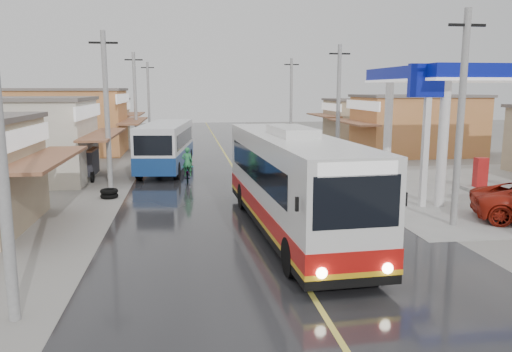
{
  "coord_description": "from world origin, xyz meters",
  "views": [
    {
      "loc": [
        -3.06,
        -17.24,
        5.16
      ],
      "look_at": [
        -0.19,
        3.11,
        1.55
      ],
      "focal_mm": 35.0,
      "sensor_mm": 36.0,
      "label": 1
    }
  ],
  "objects_px": {
    "tricycle_near": "(83,162)",
    "tyre_stack": "(109,193)",
    "coach_bus": "(291,182)",
    "cyclist": "(187,171)",
    "second_bus": "(166,146)"
  },
  "relations": [
    {
      "from": "coach_bus",
      "to": "second_bus",
      "type": "distance_m",
      "value": 15.38
    },
    {
      "from": "second_bus",
      "to": "cyclist",
      "type": "xyz_separation_m",
      "value": [
        1.29,
        -4.21,
        -0.96
      ]
    },
    {
      "from": "tricycle_near",
      "to": "cyclist",
      "type": "bearing_deg",
      "value": -14.94
    },
    {
      "from": "coach_bus",
      "to": "tyre_stack",
      "type": "bearing_deg",
      "value": 134.4
    },
    {
      "from": "coach_bus",
      "to": "second_bus",
      "type": "relative_size",
      "value": 1.33
    },
    {
      "from": "coach_bus",
      "to": "cyclist",
      "type": "bearing_deg",
      "value": 106.5
    },
    {
      "from": "tricycle_near",
      "to": "tyre_stack",
      "type": "bearing_deg",
      "value": -66.8
    },
    {
      "from": "tricycle_near",
      "to": "tyre_stack",
      "type": "xyz_separation_m",
      "value": [
        2.15,
        -5.18,
        -0.8
      ]
    },
    {
      "from": "cyclist",
      "to": "coach_bus",
      "type": "bearing_deg",
      "value": -71.9
    },
    {
      "from": "cyclist",
      "to": "tyre_stack",
      "type": "bearing_deg",
      "value": -137.99
    },
    {
      "from": "second_bus",
      "to": "tyre_stack",
      "type": "distance_m",
      "value": 8.24
    },
    {
      "from": "coach_bus",
      "to": "tricycle_near",
      "type": "relative_size",
      "value": 5.24
    },
    {
      "from": "cyclist",
      "to": "second_bus",
      "type": "bearing_deg",
      "value": 105.72
    },
    {
      "from": "second_bus",
      "to": "tricycle_near",
      "type": "bearing_deg",
      "value": -144.0
    },
    {
      "from": "second_bus",
      "to": "cyclist",
      "type": "relative_size",
      "value": 4.65
    }
  ]
}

